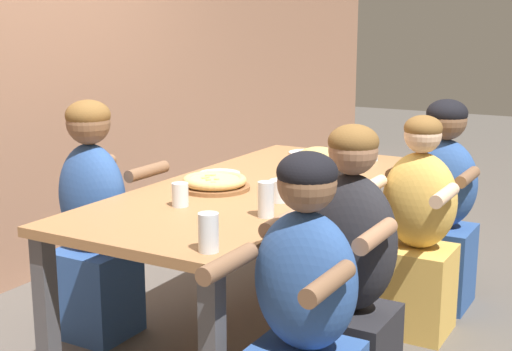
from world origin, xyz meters
TOP-DOWN VIEW (x-y plane):
  - ground_plane at (0.00, 0.00)m, footprint 18.00×18.00m
  - restaurant_back_panel at (0.00, 1.53)m, footprint 10.00×0.06m
  - dining_table at (0.00, 0.00)m, footprint 2.08×0.90m
  - pizza_board_main at (-0.16, 0.13)m, footprint 0.33×0.33m
  - skillet_bowl at (0.39, -0.14)m, footprint 0.39×0.27m
  - empty_plate_a at (0.12, 0.28)m, footprint 0.21×0.21m
  - empty_plate_b at (0.85, 0.15)m, footprint 0.19×0.19m
  - cocktail_glass_blue at (-0.21, -0.23)m, footprint 0.08×0.08m
  - drinking_glass_a at (-0.48, 0.09)m, footprint 0.07×0.07m
  - drinking_glass_b at (0.71, -0.10)m, footprint 0.06×0.06m
  - drinking_glass_c at (0.86, -0.25)m, footprint 0.07×0.07m
  - drinking_glass_d at (-0.45, -0.30)m, footprint 0.07×0.07m
  - drinking_glass_e at (-0.93, -0.34)m, footprint 0.07×0.07m
  - diner_far_midleft at (-0.39, 0.67)m, footprint 0.51×0.40m
  - diner_near_midleft at (-0.46, -0.67)m, footprint 0.51×0.40m
  - diner_near_right at (0.81, -0.67)m, footprint 0.51×0.40m
  - diner_near_left at (-0.85, -0.67)m, footprint 0.51×0.40m
  - diner_near_midright at (0.40, -0.67)m, footprint 0.51×0.40m

SIDE VIEW (x-z plane):
  - ground_plane at x=0.00m, z-range 0.00..0.00m
  - diner_near_midright at x=0.40m, z-range -0.05..1.02m
  - diner_near_left at x=-0.85m, z-range -0.05..1.06m
  - diner_near_right at x=0.81m, z-range -0.04..1.08m
  - diner_near_midleft at x=-0.46m, z-range -0.05..1.09m
  - diner_far_midleft at x=-0.39m, z-range -0.04..1.11m
  - dining_table at x=0.00m, z-range 0.29..1.04m
  - empty_plate_a at x=0.12m, z-range 0.74..0.76m
  - empty_plate_b at x=0.85m, z-range 0.74..0.76m
  - pizza_board_main at x=-0.16m, z-range 0.75..0.81m
  - drinking_glass_a at x=-0.48m, z-range 0.74..0.84m
  - cocktail_glass_blue at x=-0.21m, z-range 0.73..0.85m
  - drinking_glass_b at x=0.71m, z-range 0.74..0.84m
  - drinking_glass_c at x=0.86m, z-range 0.74..0.86m
  - skillet_bowl at x=0.39m, z-range 0.73..0.87m
  - drinking_glass_d at x=-0.45m, z-range 0.73..0.88m
  - drinking_glass_e at x=-0.93m, z-range 0.75..0.88m
  - restaurant_back_panel at x=0.00m, z-range 0.00..3.20m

